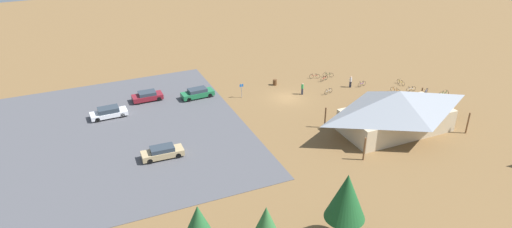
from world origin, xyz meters
The scene contains 25 objects.
ground centered at (0.00, 0.00, 0.00)m, with size 160.00×160.00×0.00m, color brown.
parking_lot_asphalt centered at (24.72, 1.22, 0.03)m, with size 32.31×34.41×0.05m, color #4C4C51.
bike_pavilion centered at (-7.92, 13.98, 2.99)m, with size 15.59×8.64×5.38m.
trash_bin centered at (-0.42, -4.91, 0.45)m, with size 0.60×0.60×0.90m, color brown.
lot_sign centered at (5.94, -2.73, 1.41)m, with size 0.56×0.08×2.20m.
pine_center centered at (9.05, 28.15, 4.64)m, with size 3.50×3.50×6.82m.
pine_mideast centered at (16.66, 28.70, 4.41)m, with size 2.99×2.99×6.36m.
bicycle_green_trailside centered at (-9.57, -4.43, 0.37)m, with size 1.42×1.02×0.85m.
bicycle_red_lone_west centered at (-8.15, -3.29, 0.40)m, with size 1.68×0.74×0.85m.
bicycle_teal_front_row centered at (-16.07, 7.90, 0.38)m, with size 1.53×0.96×0.84m.
bicycle_orange_mid_cluster centered at (-15.36, 4.82, 0.39)m, with size 0.58×1.74×0.84m.
bicycle_blue_lone_east centered at (-19.18, 6.97, 0.37)m, with size 1.54×0.94×0.82m.
bicycle_purple_near_porch centered at (-12.26, 0.85, 0.38)m, with size 1.67×0.51×0.82m.
bicycle_silver_by_bin centered at (-6.17, 1.15, 0.39)m, with size 1.69×0.69×0.84m.
bicycle_white_back_row centered at (-17.77, 5.36, 0.38)m, with size 1.70×0.48×0.82m.
bicycle_yellow_edge_south centered at (-18.13, 2.64, 0.35)m, with size 0.48×1.74×0.76m.
bicycle_black_yard_right centered at (-14.40, 6.74, 0.37)m, with size 0.73×1.62×0.79m.
bicycle_green_yard_front centered at (-21.12, 8.48, 0.37)m, with size 1.67×0.48×0.84m.
bicycle_red_edge_north centered at (-7.29, -4.75, 0.37)m, with size 1.63×0.69×0.82m.
car_maroon_inner_stall centered at (18.51, -7.12, 0.73)m, with size 4.20×1.86×1.35m.
car_tan_near_entry centered at (20.18, 8.66, 0.75)m, with size 4.74×1.88×1.39m.
car_white_end_stall centered at (24.26, -4.02, 0.74)m, with size 4.74×1.97×1.39m.
car_green_aisle_side centered at (11.73, -5.21, 0.75)m, with size 4.71×1.96×1.39m.
visitor_crossing_yard centered at (-2.58, -0.25, 0.93)m, with size 0.36×0.39×1.78m.
visitor_at_bikes centered at (-10.46, 0.41, 0.93)m, with size 0.40×0.38×1.78m.
Camera 1 is at (28.63, 53.98, 28.36)m, focal length 32.85 mm.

